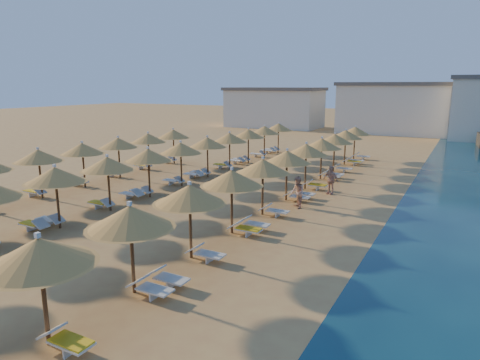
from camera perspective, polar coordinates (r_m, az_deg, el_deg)
The scene contains 8 objects.
ground at distance 23.54m, azimuth -7.59°, elevation -4.62°, with size 220.00×220.00×0.00m, color tan.
hotel_blocks at distance 65.68m, azimuth 19.66°, elevation 9.05°, with size 49.77×11.54×8.10m.
parasol_row_east at distance 24.31m, azimuth 4.77°, elevation 2.40°, with size 2.98×40.32×3.21m.
parasol_row_west at distance 28.31m, azimuth -9.94°, elevation 3.69°, with size 2.98×40.32×3.21m.
parasol_row_inland at distance 31.01m, azimuth -20.29°, elevation 3.86°, with size 2.98×23.35×3.21m.
loungers at distance 27.10m, azimuth -6.70°, elevation -1.54°, with size 16.57×37.95×0.66m.
beachgoer_c at distance 28.12m, azimuth 11.98°, elevation 0.01°, with size 1.09×0.45×1.86m, color tan.
beachgoer_b at distance 24.61m, azimuth 7.65°, elevation -1.65°, with size 0.89×0.69×1.83m, color tan.
Camera 1 is at (13.28, -18.17, 6.91)m, focal length 32.00 mm.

